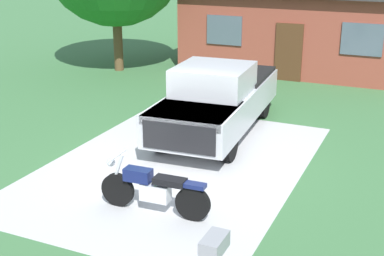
{
  "coord_description": "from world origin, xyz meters",
  "views": [
    {
      "loc": [
        4.91,
        -10.07,
        4.79
      ],
      "look_at": [
        0.32,
        0.14,
        0.9
      ],
      "focal_mm": 49.68,
      "sensor_mm": 36.0,
      "label": 1
    }
  ],
  "objects": [
    {
      "name": "mailbox",
      "position": [
        2.74,
        -4.54,
        0.98
      ],
      "size": [
        0.26,
        0.48,
        1.26
      ],
      "color": "#4C3823",
      "rests_on": "ground"
    },
    {
      "name": "driveway_pad",
      "position": [
        0.0,
        0.0,
        0.0
      ],
      "size": [
        5.49,
        7.88,
        0.01
      ],
      "primitive_type": "cube",
      "color": "#B7B7B7",
      "rests_on": "ground"
    },
    {
      "name": "pickup_truck",
      "position": [
        0.0,
        2.53,
        0.95
      ],
      "size": [
        2.38,
        5.74,
        1.9
      ],
      "color": "black",
      "rests_on": "ground"
    },
    {
      "name": "ground_plane",
      "position": [
        0.0,
        0.0,
        0.0
      ],
      "size": [
        80.0,
        80.0,
        0.0
      ],
      "primitive_type": "plane",
      "color": "#3C6D3E"
    },
    {
      "name": "motorcycle",
      "position": [
        0.58,
        -2.21,
        0.47
      ],
      "size": [
        2.21,
        0.7,
        1.09
      ],
      "color": "black",
      "rests_on": "ground"
    },
    {
      "name": "neighbor_house",
      "position": [
        0.26,
        11.36,
        1.79
      ],
      "size": [
        9.6,
        5.6,
        3.5
      ],
      "color": "brown",
      "rests_on": "ground"
    }
  ]
}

